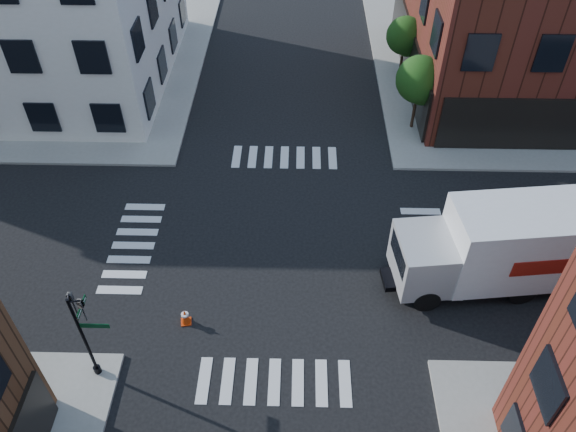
{
  "coord_description": "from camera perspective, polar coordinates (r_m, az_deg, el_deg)",
  "views": [
    {
      "loc": [
        0.78,
        -18.13,
        19.39
      ],
      "look_at": [
        0.37,
        -0.41,
        2.5
      ],
      "focal_mm": 35.0,
      "sensor_mm": 36.0,
      "label": 1
    }
  ],
  "objects": [
    {
      "name": "tree_far",
      "position": [
        38.5,
        11.89,
        17.31
      ],
      "size": [
        2.43,
        2.43,
        4.07
      ],
      "color": "black",
      "rests_on": "ground"
    },
    {
      "name": "traffic_cone",
      "position": [
        23.93,
        -10.41,
        -10.01
      ],
      "size": [
        0.5,
        0.5,
        0.79
      ],
      "rotation": [
        0.0,
        0.0,
        0.18
      ],
      "color": "red",
      "rests_on": "ground"
    },
    {
      "name": "ground",
      "position": [
        26.55,
        -0.77,
        -3.28
      ],
      "size": [
        120.0,
        120.0,
        0.0
      ],
      "primitive_type": "plane",
      "color": "black",
      "rests_on": "ground"
    },
    {
      "name": "tree_near",
      "position": [
        33.15,
        13.31,
        13.12
      ],
      "size": [
        2.69,
        2.69,
        4.49
      ],
      "color": "black",
      "rests_on": "ground"
    },
    {
      "name": "signal_pole",
      "position": [
        21.46,
        -20.05,
        -10.6
      ],
      "size": [
        1.29,
        1.24,
        4.6
      ],
      "color": "black",
      "rests_on": "ground"
    },
    {
      "name": "box_truck",
      "position": [
        25.37,
        21.43,
        -2.92
      ],
      "size": [
        9.47,
        3.81,
        4.19
      ],
      "rotation": [
        0.0,
        0.0,
        0.12
      ],
      "color": "silver",
      "rests_on": "ground"
    },
    {
      "name": "sidewalk_ne",
      "position": [
        48.09,
        27.09,
        15.28
      ],
      "size": [
        30.0,
        30.0,
        0.15
      ],
      "primitive_type": "cube",
      "color": "gray",
      "rests_on": "ground"
    },
    {
      "name": "sidewalk_nw",
      "position": [
        48.77,
        -26.41,
        15.89
      ],
      "size": [
        30.0,
        30.0,
        0.15
      ],
      "primitive_type": "cube",
      "color": "gray",
      "rests_on": "ground"
    }
  ]
}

